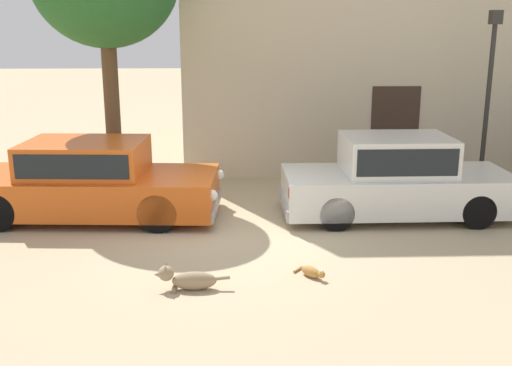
% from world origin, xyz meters
% --- Properties ---
extents(ground_plane, '(80.00, 80.00, 0.00)m').
position_xyz_m(ground_plane, '(0.00, 0.00, 0.00)').
color(ground_plane, tan).
extents(parked_sedan_nearest, '(4.83, 2.08, 1.42)m').
position_xyz_m(parked_sedan_nearest, '(-2.50, 1.27, 0.70)').
color(parked_sedan_nearest, '#D15619').
rests_on(parked_sedan_nearest, ground_plane).
extents(parked_sedan_second, '(4.28, 1.72, 1.50)m').
position_xyz_m(parked_sedan_second, '(3.11, 1.13, 0.74)').
color(parked_sedan_second, silver).
rests_on(parked_sedan_second, ground_plane).
extents(apartment_block, '(13.78, 6.42, 7.94)m').
position_xyz_m(apartment_block, '(5.88, 7.25, 3.97)').
color(apartment_block, beige).
rests_on(apartment_block, ground_plane).
extents(stray_dog_spotted, '(1.02, 0.23, 0.38)m').
position_xyz_m(stray_dog_spotted, '(-0.49, -1.96, 0.15)').
color(stray_dog_spotted, '#997F60').
rests_on(stray_dog_spotted, ground_plane).
extents(stray_cat, '(0.42, 0.53, 0.16)m').
position_xyz_m(stray_cat, '(1.23, -1.62, 0.08)').
color(stray_cat, '#B77F3D').
rests_on(stray_cat, ground_plane).
extents(street_lamp, '(0.22, 0.22, 3.72)m').
position_xyz_m(street_lamp, '(5.51, 3.11, 2.39)').
color(street_lamp, '#2D2B28').
rests_on(street_lamp, ground_plane).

